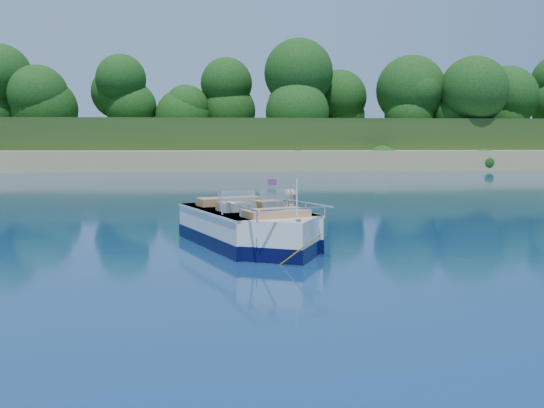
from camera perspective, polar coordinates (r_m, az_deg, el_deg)
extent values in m
plane|color=#092244|center=(10.46, 14.50, -6.25)|extent=(160.00, 160.00, 0.00)
cube|color=tan|center=(47.82, -0.43, 3.88)|extent=(170.00, 8.00, 2.00)
cube|color=#1C3615|center=(74.75, -1.90, 4.98)|extent=(170.00, 56.00, 6.00)
cylinder|color=black|center=(52.27, -20.87, 6.52)|extent=(0.44, 0.44, 3.20)
sphere|color=black|center=(52.41, -20.99, 9.84)|extent=(5.28, 5.28, 5.28)
cylinder|color=black|center=(51.79, -0.75, 7.14)|extent=(0.44, 0.44, 3.60)
sphere|color=black|center=(51.98, -0.75, 10.91)|extent=(5.94, 5.94, 5.94)
cylinder|color=black|center=(54.89, 20.85, 6.16)|extent=(0.44, 0.44, 2.60)
sphere|color=black|center=(54.98, 20.94, 8.73)|extent=(4.29, 4.29, 4.29)
cube|color=white|center=(12.85, -2.54, -2.58)|extent=(2.93, 3.85, 0.95)
cube|color=white|center=(11.40, 0.69, -3.66)|extent=(1.69, 1.69, 0.95)
cube|color=black|center=(12.87, -2.54, -3.16)|extent=(2.97, 3.89, 0.27)
cube|color=black|center=(11.42, 0.69, -4.31)|extent=(1.72, 1.72, 0.27)
cube|color=tan|center=(13.06, -3.02, -1.26)|extent=(2.22, 2.76, 0.09)
cube|color=white|center=(12.79, -2.55, -0.59)|extent=(2.97, 3.86, 0.05)
cube|color=black|center=(14.57, -5.46, -1.43)|extent=(0.58, 0.48, 0.81)
cube|color=#8C9EA5|center=(12.02, -3.14, 0.25)|extent=(0.74, 0.40, 0.44)
cube|color=#8C9EA5|center=(12.36, 0.34, 0.41)|extent=(0.73, 0.55, 0.44)
cube|color=#B17C51|center=(12.42, -3.86, -0.66)|extent=(0.65, 0.65, 0.36)
cube|color=#B17C51|center=(12.75, -0.47, -0.48)|extent=(0.65, 0.65, 0.36)
cube|color=#B17C51|center=(13.62, -4.06, -0.09)|extent=(1.50, 0.98, 0.34)
cube|color=#B17C51|center=(11.48, 0.31, -1.28)|extent=(1.36, 1.07, 0.31)
cylinder|color=white|center=(10.68, 2.35, 0.35)|extent=(0.03, 0.03, 0.77)
cube|color=red|center=(12.29, 0.00, 2.08)|extent=(0.19, 0.09, 0.13)
cube|color=silver|center=(10.68, 2.46, -1.58)|extent=(0.10, 0.08, 0.05)
cylinder|color=gold|center=(10.41, 2.62, -4.35)|extent=(0.66, 0.75, 0.69)
torus|color=#F5D000|center=(14.20, 1.98, -2.54)|extent=(1.62, 1.62, 0.34)
torus|color=#B70B09|center=(14.19, 1.98, -2.48)|extent=(1.33, 1.33, 0.11)
imported|color=tan|center=(14.20, 1.72, -2.89)|extent=(0.47, 0.91, 1.72)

